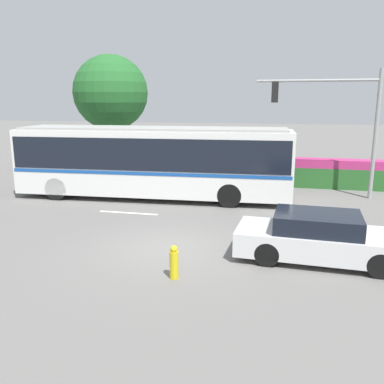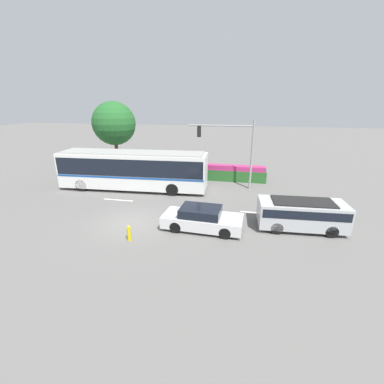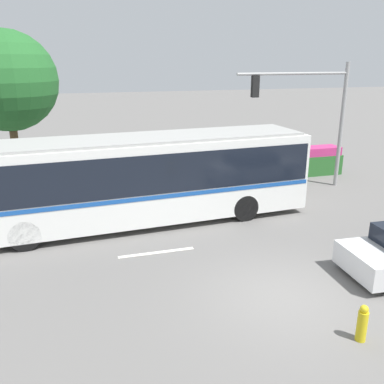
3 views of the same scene
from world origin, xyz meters
TOP-DOWN VIEW (x-y plane):
  - ground_plane at (0.00, 0.00)m, footprint 140.00×140.00m
  - city_bus at (-2.44, 6.08)m, footprint 12.35×3.22m
  - traffic_light_pole at (5.70, 8.15)m, footprint 5.33×0.24m
  - flowering_hedge at (3.68, 10.25)m, footprint 9.95×1.01m
  - street_tree_left at (-7.46, 13.15)m, footprint 4.62×4.62m
  - fire_hydrant at (0.78, -2.05)m, footprint 0.22×0.22m
  - lane_stripe_mid at (-2.58, 3.36)m, footprint 2.40×0.16m

SIDE VIEW (x-z plane):
  - ground_plane at x=0.00m, z-range 0.00..0.00m
  - lane_stripe_mid at x=-2.58m, z-range 0.00..0.01m
  - fire_hydrant at x=0.78m, z-range -0.02..0.84m
  - flowering_hedge at x=3.68m, z-range -0.01..1.43m
  - city_bus at x=-2.44m, z-range 0.22..3.41m
  - traffic_light_pole at x=5.70m, z-range 0.91..6.58m
  - street_tree_left at x=-7.46m, z-range 1.24..8.38m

